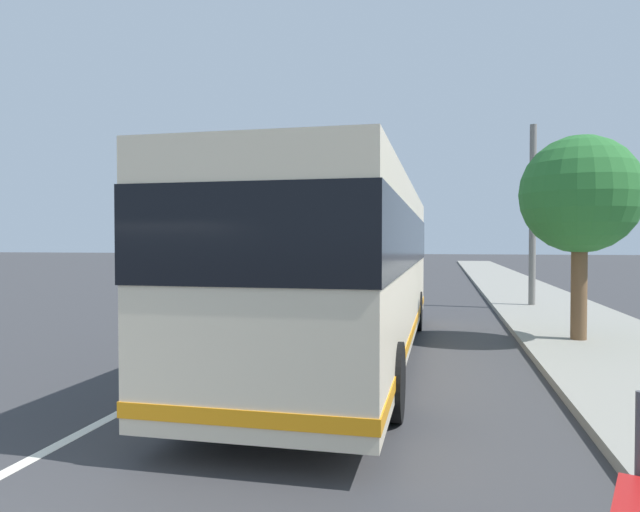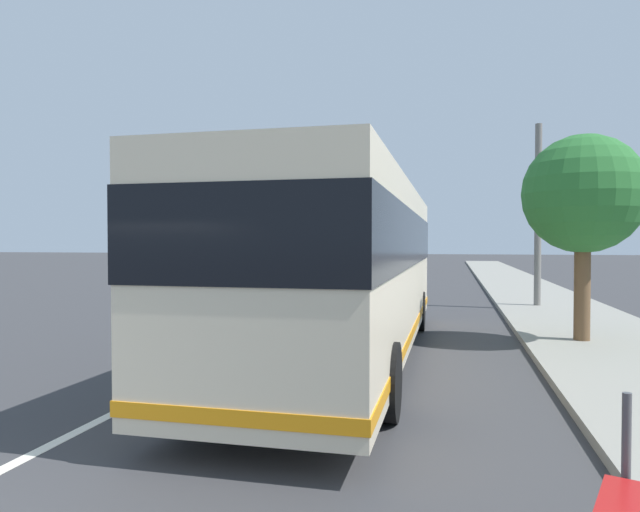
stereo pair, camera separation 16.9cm
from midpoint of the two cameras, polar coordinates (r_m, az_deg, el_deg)
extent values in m
cube|color=gray|center=(12.62, 28.98, -8.72)|extent=(110.00, 3.60, 0.14)
cube|color=silver|center=(12.89, -6.17, -8.65)|extent=(110.00, 0.16, 0.01)
cube|color=beige|center=(10.88, 3.20, -0.88)|extent=(11.63, 2.62, 2.93)
cube|color=black|center=(10.87, 3.20, 1.77)|extent=(11.67, 2.66, 0.98)
cube|color=orange|center=(11.00, 3.19, -7.23)|extent=(11.66, 2.65, 0.16)
cylinder|color=black|center=(14.85, 1.14, -5.38)|extent=(1.00, 0.30, 1.00)
cylinder|color=black|center=(14.55, 10.32, -5.54)|extent=(1.00, 0.30, 1.00)
cylinder|color=black|center=(7.82, -10.37, -11.53)|extent=(1.00, 0.30, 1.00)
cylinder|color=black|center=(7.24, 7.49, -12.57)|extent=(1.00, 0.30, 1.00)
cylinder|color=#4C4C51|center=(4.48, 29.69, -16.35)|extent=(0.06, 0.06, 0.70)
cube|color=gold|center=(48.64, 5.17, -0.60)|extent=(4.76, 2.05, 0.80)
cube|color=black|center=(48.61, 5.17, 0.22)|extent=(2.53, 1.75, 0.60)
cylinder|color=black|center=(47.08, 5.98, -0.99)|extent=(0.65, 0.27, 0.64)
cylinder|color=black|center=(47.18, 4.10, -0.98)|extent=(0.65, 0.27, 0.64)
cylinder|color=black|center=(50.14, 6.17, -0.84)|extent=(0.65, 0.27, 0.64)
cylinder|color=black|center=(50.24, 4.40, -0.84)|extent=(0.65, 0.27, 0.64)
cube|color=#2D7238|center=(27.03, -1.82, -2.22)|extent=(4.33, 1.98, 0.75)
cube|color=black|center=(26.96, -1.85, -0.95)|extent=(2.16, 1.77, 0.46)
cylinder|color=black|center=(25.46, -0.90, -2.97)|extent=(0.65, 0.24, 0.64)
cylinder|color=black|center=(25.97, -4.52, -2.89)|extent=(0.65, 0.24, 0.64)
cylinder|color=black|center=(28.18, 0.66, -2.55)|extent=(0.65, 0.24, 0.64)
cylinder|color=black|center=(28.65, -2.63, -2.49)|extent=(0.65, 0.24, 0.64)
cylinder|color=brown|center=(13.39, 25.43, -2.96)|extent=(0.33, 0.33, 2.53)
sphere|color=#286B2D|center=(13.39, 25.52, 5.72)|extent=(2.55, 2.55, 2.55)
cylinder|color=slate|center=(20.24, 21.50, 3.72)|extent=(0.22, 0.22, 6.22)
camera|label=1|loc=(0.08, -89.54, 0.01)|focal=31.48mm
camera|label=2|loc=(0.08, 90.46, -0.01)|focal=31.48mm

